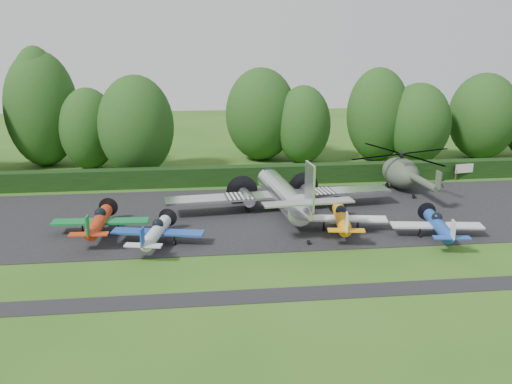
{
  "coord_description": "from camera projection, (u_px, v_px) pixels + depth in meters",
  "views": [
    {
      "loc": [
        -4.8,
        -38.44,
        16.21
      ],
      "look_at": [
        0.8,
        9.09,
        2.5
      ],
      "focal_mm": 40.0,
      "sensor_mm": 36.0,
      "label": 1
    }
  ],
  "objects": [
    {
      "name": "light_plane_orange",
      "position": [
        341.0,
        218.0,
        46.9
      ],
      "size": [
        7.58,
        7.97,
        2.91
      ],
      "rotation": [
        0.0,
        0.0,
        0.16
      ],
      "color": "orange",
      "rests_on": "ground"
    },
    {
      "name": "taxiway_verge",
      "position": [
        271.0,
        296.0,
        35.98
      ],
      "size": [
        70.0,
        2.0,
        0.0
      ],
      "primitive_type": "cube",
      "color": "black",
      "rests_on": "ground"
    },
    {
      "name": "tree_3",
      "position": [
        418.0,
        124.0,
        70.35
      ],
      "size": [
        7.92,
        7.92,
        9.98
      ],
      "color": "black",
      "rests_on": "ground"
    },
    {
      "name": "helicopter",
      "position": [
        401.0,
        170.0,
        58.98
      ],
      "size": [
        12.32,
        14.42,
        3.97
      ],
      "rotation": [
        0.0,
        0.0,
        -0.07
      ],
      "color": "#343F31",
      "rests_on": "ground"
    },
    {
      "name": "sign_board",
      "position": [
        468.0,
        169.0,
        63.49
      ],
      "size": [
        3.18,
        0.12,
        1.79
      ],
      "rotation": [
        0.0,
        0.0,
        -0.18
      ],
      "color": "#3F3326",
      "rests_on": "ground"
    },
    {
      "name": "light_plane_red",
      "position": [
        99.0,
        221.0,
        46.06
      ],
      "size": [
        7.79,
        8.19,
        2.99
      ],
      "rotation": [
        0.0,
        0.0,
        0.06
      ],
      "color": "#B82F10",
      "rests_on": "ground"
    },
    {
      "name": "tree_10",
      "position": [
        303.0,
        125.0,
        70.5
      ],
      "size": [
        6.75,
        6.75,
        9.67
      ],
      "color": "black",
      "rests_on": "ground"
    },
    {
      "name": "ground",
      "position": [
        260.0,
        259.0,
        41.71
      ],
      "size": [
        160.0,
        160.0,
        0.0
      ],
      "primitive_type": "plane",
      "color": "#275417",
      "rests_on": "ground"
    },
    {
      "name": "tree_5",
      "position": [
        261.0,
        114.0,
        72.07
      ],
      "size": [
        8.97,
        8.97,
        11.68
      ],
      "color": "black",
      "rests_on": "ground"
    },
    {
      "name": "tree_0",
      "position": [
        378.0,
        115.0,
        71.55
      ],
      "size": [
        7.76,
        7.76,
        11.73
      ],
      "color": "black",
      "rests_on": "ground"
    },
    {
      "name": "tree_7",
      "position": [
        42.0,
        109.0,
        68.43
      ],
      "size": [
        8.62,
        8.62,
        13.91
      ],
      "color": "black",
      "rests_on": "ground"
    },
    {
      "name": "light_plane_white",
      "position": [
        156.0,
        232.0,
        43.9
      ],
      "size": [
        7.2,
        7.57,
        2.77
      ],
      "rotation": [
        0.0,
        0.0,
        0.22
      ],
      "color": "silver",
      "rests_on": "ground"
    },
    {
      "name": "hedgerow",
      "position": [
        236.0,
        184.0,
        61.75
      ],
      "size": [
        90.0,
        1.6,
        2.0
      ],
      "primitive_type": "cube",
      "color": "black",
      "rests_on": "ground"
    },
    {
      "name": "light_plane_blue",
      "position": [
        438.0,
        225.0,
        45.39
      ],
      "size": [
        7.29,
        7.67,
        2.8
      ],
      "rotation": [
        0.0,
        0.0,
        0.15
      ],
      "color": "#1A429D",
      "rests_on": "ground"
    },
    {
      "name": "tree_6",
      "position": [
        136.0,
        126.0,
        64.08
      ],
      "size": [
        8.49,
        8.49,
        11.42
      ],
      "color": "black",
      "rests_on": "ground"
    },
    {
      "name": "tree_2",
      "position": [
        88.0,
        129.0,
        67.51
      ],
      "size": [
        6.82,
        6.82,
        9.69
      ],
      "color": "black",
      "rests_on": "ground"
    },
    {
      "name": "tree_9",
      "position": [
        483.0,
        116.0,
        72.78
      ],
      "size": [
        8.75,
        8.75,
        10.98
      ],
      "color": "black",
      "rests_on": "ground"
    },
    {
      "name": "transport_plane",
      "position": [
        283.0,
        195.0,
        51.19
      ],
      "size": [
        21.03,
        16.13,
        6.74
      ],
      "rotation": [
        0.0,
        0.0,
        -0.09
      ],
      "color": "white",
      "rests_on": "ground"
    },
    {
      "name": "tree_11",
      "position": [
        39.0,
        107.0,
        68.05
      ],
      "size": [
        6.36,
        6.36,
        14.42
      ],
      "color": "black",
      "rests_on": "ground"
    },
    {
      "name": "apron",
      "position": [
        246.0,
        216.0,
        51.25
      ],
      "size": [
        70.0,
        18.0,
        0.01
      ],
      "primitive_type": "cube",
      "color": "black",
      "rests_on": "ground"
    }
  ]
}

